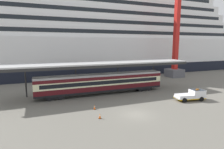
{
  "coord_description": "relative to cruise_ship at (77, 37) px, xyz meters",
  "views": [
    {
      "loc": [
        -12.64,
        -22.32,
        9.82
      ],
      "look_at": [
        -0.25,
        8.75,
        4.5
      ],
      "focal_mm": 30.08,
      "sensor_mm": 36.0,
      "label": 1
    }
  ],
  "objects": [
    {
      "name": "dockside_crane",
      "position": [
        26.9,
        -19.61,
        5.57
      ],
      "size": [
        16.83,
        4.4,
        58.01
      ],
      "color": "#595960",
      "rests_on": "ground"
    },
    {
      "name": "train_carriage",
      "position": [
        -1.3,
        -30.89,
        -10.26
      ],
      "size": [
        25.69,
        2.81,
        4.11
      ],
      "color": "black",
      "rests_on": "ground"
    },
    {
      "name": "traffic_cone_near",
      "position": [
        -5.37,
        -39.07,
        -12.23
      ],
      "size": [
        0.36,
        0.36,
        0.7
      ],
      "color": "black",
      "rests_on": "ground"
    },
    {
      "name": "cruise_ship",
      "position": [
        0.0,
        0.0,
        0.0
      ],
      "size": [
        131.73,
        26.3,
        38.03
      ],
      "color": "black",
      "rests_on": "ground"
    },
    {
      "name": "traffic_cone_mid",
      "position": [
        -5.75,
        -42.83,
        -12.21
      ],
      "size": [
        0.36,
        0.36,
        0.74
      ],
      "color": "black",
      "rests_on": "ground"
    },
    {
      "name": "ground_plane",
      "position": [
        -0.48,
        -43.38,
        -12.57
      ],
      "size": [
        400.0,
        400.0,
        0.0
      ],
      "primitive_type": "plane",
      "color": "#67645B"
    },
    {
      "name": "service_truck",
      "position": [
        12.27,
        -40.86,
        -11.58
      ],
      "size": [
        5.46,
        2.89,
        2.02
      ],
      "color": "white",
      "rests_on": "ground"
    },
    {
      "name": "platform_canopy",
      "position": [
        -1.3,
        -30.48,
        -6.48
      ],
      "size": [
        37.56,
        6.06,
        6.34
      ],
      "color": "#B5B5B5",
      "rests_on": "ground"
    }
  ]
}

